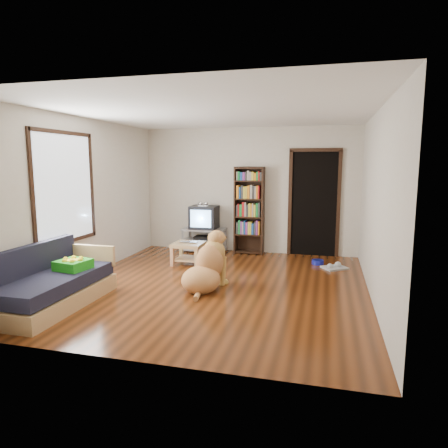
% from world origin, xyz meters
% --- Properties ---
extents(ground, '(5.00, 5.00, 0.00)m').
position_xyz_m(ground, '(0.00, 0.00, 0.00)').
color(ground, '#5F2B10').
rests_on(ground, ground).
extents(ceiling, '(5.00, 5.00, 0.00)m').
position_xyz_m(ceiling, '(0.00, 0.00, 2.60)').
color(ceiling, white).
rests_on(ceiling, ground).
extents(wall_back, '(4.50, 0.00, 4.50)m').
position_xyz_m(wall_back, '(0.00, 2.50, 1.30)').
color(wall_back, beige).
rests_on(wall_back, ground).
extents(wall_front, '(4.50, 0.00, 4.50)m').
position_xyz_m(wall_front, '(0.00, -2.50, 1.30)').
color(wall_front, beige).
rests_on(wall_front, ground).
extents(wall_left, '(0.00, 5.00, 5.00)m').
position_xyz_m(wall_left, '(-2.25, 0.00, 1.30)').
color(wall_left, beige).
rests_on(wall_left, ground).
extents(wall_right, '(0.00, 5.00, 5.00)m').
position_xyz_m(wall_right, '(2.25, 0.00, 1.30)').
color(wall_right, beige).
rests_on(wall_right, ground).
extents(green_cushion, '(0.45, 0.45, 0.13)m').
position_xyz_m(green_cushion, '(-1.75, -1.08, 0.49)').
color(green_cushion, green).
rests_on(green_cushion, sofa).
extents(laptop, '(0.35, 0.24, 0.03)m').
position_xyz_m(laptop, '(-0.87, 1.13, 0.41)').
color(laptop, '#B6B5BA').
rests_on(laptop, coffee_table).
extents(dog_bowl, '(0.22, 0.22, 0.08)m').
position_xyz_m(dog_bowl, '(1.48, 1.74, 0.04)').
color(dog_bowl, navy).
rests_on(dog_bowl, ground).
extents(grey_rag, '(0.51, 0.49, 0.03)m').
position_xyz_m(grey_rag, '(1.78, 1.49, 0.01)').
color(grey_rag, '#A6A6A6').
rests_on(grey_rag, ground).
extents(window, '(0.03, 1.46, 1.70)m').
position_xyz_m(window, '(-2.23, -0.50, 1.50)').
color(window, white).
rests_on(window, wall_left).
extents(doorway, '(1.03, 0.05, 2.19)m').
position_xyz_m(doorway, '(1.35, 2.48, 1.12)').
color(doorway, black).
rests_on(doorway, wall_back).
extents(tv_stand, '(0.90, 0.45, 0.50)m').
position_xyz_m(tv_stand, '(-0.90, 2.25, 0.27)').
color(tv_stand, '#99999E').
rests_on(tv_stand, ground).
extents(crt_tv, '(0.55, 0.52, 0.58)m').
position_xyz_m(crt_tv, '(-0.90, 2.27, 0.74)').
color(crt_tv, black).
rests_on(crt_tv, tv_stand).
extents(bookshelf, '(0.60, 0.30, 1.80)m').
position_xyz_m(bookshelf, '(0.05, 2.34, 1.00)').
color(bookshelf, black).
rests_on(bookshelf, ground).
extents(sofa, '(0.80, 1.80, 0.80)m').
position_xyz_m(sofa, '(-1.87, -1.38, 0.26)').
color(sofa, tan).
rests_on(sofa, ground).
extents(coffee_table, '(0.55, 0.55, 0.40)m').
position_xyz_m(coffee_table, '(-0.87, 1.16, 0.28)').
color(coffee_table, tan).
rests_on(coffee_table, ground).
extents(dog, '(0.73, 1.08, 0.89)m').
position_xyz_m(dog, '(-0.09, -0.18, 0.33)').
color(dog, tan).
rests_on(dog, ground).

